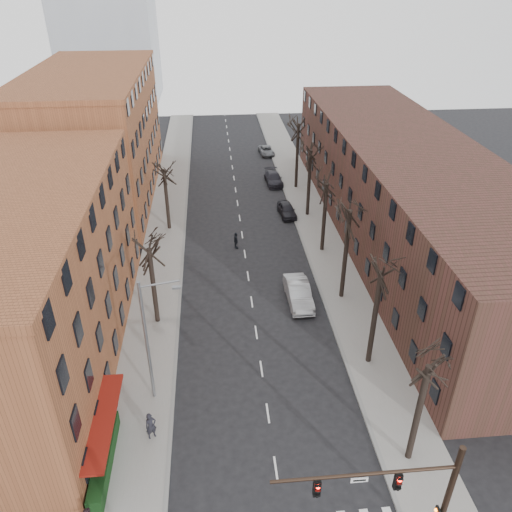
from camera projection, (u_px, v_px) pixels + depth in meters
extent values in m
cube|color=gray|center=(166.00, 224.00, 53.84)|extent=(4.00, 90.00, 0.15)
cube|color=gray|center=(312.00, 218.00, 55.10)|extent=(4.00, 90.00, 0.15)
cube|color=brown|center=(18.00, 285.00, 33.04)|extent=(12.00, 26.00, 12.00)
cube|color=brown|center=(96.00, 138.00, 57.43)|extent=(12.00, 28.00, 14.00)
cube|color=#452520|center=(405.00, 192.00, 48.95)|extent=(12.00, 50.00, 10.00)
cube|color=maroon|center=(111.00, 451.00, 28.87)|extent=(1.20, 7.00, 0.15)
cube|color=#123613|center=(104.00, 459.00, 27.68)|extent=(0.80, 6.00, 1.00)
cylinder|color=black|center=(446.00, 501.00, 22.33)|extent=(0.28, 0.28, 7.20)
cylinder|color=black|center=(365.00, 474.00, 20.80)|extent=(8.00, 0.16, 0.16)
cube|color=black|center=(398.00, 481.00, 21.25)|extent=(0.32, 0.22, 0.95)
cube|color=black|center=(317.00, 488.00, 20.97)|extent=(0.32, 0.22, 0.95)
cube|color=silver|center=(359.00, 480.00, 20.96)|extent=(0.75, 0.04, 0.28)
cube|color=black|center=(438.00, 510.00, 22.61)|extent=(0.12, 0.30, 0.30)
cylinder|color=slate|center=(147.00, 344.00, 30.20)|extent=(0.20, 0.20, 9.00)
cylinder|color=slate|center=(158.00, 284.00, 28.11)|extent=(2.39, 0.12, 0.46)
cube|color=slate|center=(177.00, 287.00, 28.34)|extent=(0.50, 0.22, 0.14)
imported|color=#A4A7AB|center=(298.00, 293.00, 41.26)|extent=(1.95, 5.23, 1.71)
imported|color=black|center=(287.00, 210.00, 55.60)|extent=(2.01, 4.22, 1.39)
imported|color=black|center=(274.00, 178.00, 63.67)|extent=(2.17, 4.90, 1.40)
imported|color=#5B5E63|center=(266.00, 151.00, 73.53)|extent=(2.28, 4.29, 1.15)
imported|color=black|center=(151.00, 426.00, 29.14)|extent=(0.79, 0.70, 1.83)
imported|color=black|center=(236.00, 241.00, 49.06)|extent=(0.66, 1.07, 1.71)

